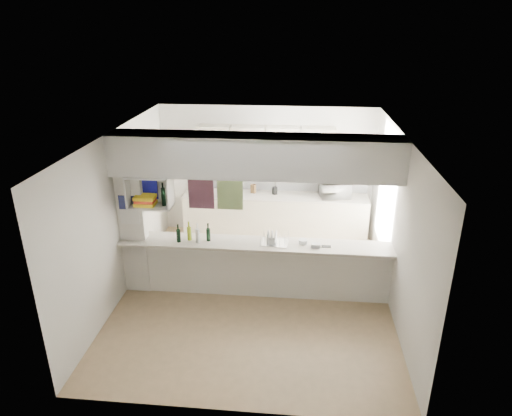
# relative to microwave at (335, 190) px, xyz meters

# --- Properties ---
(floor) EXTENTS (4.80, 4.80, 0.00)m
(floor) POSITION_rel_microwave_xyz_m (-1.35, -2.10, -1.07)
(floor) COLOR #967C57
(floor) RESTS_ON ground
(ceiling) EXTENTS (4.80, 4.80, 0.00)m
(ceiling) POSITION_rel_microwave_xyz_m (-1.35, -2.10, 1.53)
(ceiling) COLOR white
(ceiling) RESTS_ON wall_back
(wall_back) EXTENTS (4.20, 0.00, 4.20)m
(wall_back) POSITION_rel_microwave_xyz_m (-1.35, 0.30, 0.23)
(wall_back) COLOR silver
(wall_back) RESTS_ON floor
(wall_left) EXTENTS (0.00, 4.80, 4.80)m
(wall_left) POSITION_rel_microwave_xyz_m (-3.45, -2.10, 0.23)
(wall_left) COLOR silver
(wall_left) RESTS_ON floor
(wall_right) EXTENTS (0.00, 4.80, 4.80)m
(wall_right) POSITION_rel_microwave_xyz_m (0.75, -2.10, 0.23)
(wall_right) COLOR silver
(wall_right) RESTS_ON floor
(servery_partition) EXTENTS (4.20, 0.50, 2.60)m
(servery_partition) POSITION_rel_microwave_xyz_m (-1.52, -2.10, 0.59)
(servery_partition) COLOR silver
(servery_partition) RESTS_ON floor
(cubby_shelf) EXTENTS (0.65, 0.35, 0.50)m
(cubby_shelf) POSITION_rel_microwave_xyz_m (-2.92, -2.16, 0.64)
(cubby_shelf) COLOR white
(cubby_shelf) RESTS_ON bulkhead
(kitchen_run) EXTENTS (3.60, 0.63, 2.24)m
(kitchen_run) POSITION_rel_microwave_xyz_m (-1.19, 0.04, -0.25)
(kitchen_run) COLOR beige
(kitchen_run) RESTS_ON floor
(microwave) EXTENTS (0.62, 0.47, 0.31)m
(microwave) POSITION_rel_microwave_xyz_m (0.00, 0.00, 0.00)
(microwave) COLOR white
(microwave) RESTS_ON bench_top
(bowl) EXTENTS (0.25, 0.25, 0.06)m
(bowl) POSITION_rel_microwave_xyz_m (0.01, -0.03, 0.19)
(bowl) COLOR #0C0D85
(bowl) RESTS_ON microwave
(dish_rack) EXTENTS (0.44, 0.34, 0.22)m
(dish_rack) POSITION_rel_microwave_xyz_m (-1.05, -2.08, -0.07)
(dish_rack) COLOR silver
(dish_rack) RESTS_ON breakfast_bar
(cup) EXTENTS (0.13, 0.13, 0.09)m
(cup) POSITION_rel_microwave_xyz_m (-1.08, -2.14, -0.09)
(cup) COLOR white
(cup) RESTS_ON dish_rack
(wine_bottles) EXTENTS (0.51, 0.14, 0.32)m
(wine_bottles) POSITION_rel_microwave_xyz_m (-2.29, -2.14, -0.04)
(wine_bottles) COLOR black
(wine_bottles) RESTS_ON breakfast_bar
(plastic_tubs) EXTENTS (0.49, 0.22, 0.07)m
(plastic_tubs) POSITION_rel_microwave_xyz_m (-0.52, -2.10, -0.12)
(plastic_tubs) COLOR silver
(plastic_tubs) RESTS_ON breakfast_bar
(utensil_jar) EXTENTS (0.10, 0.10, 0.14)m
(utensil_jar) POSITION_rel_microwave_xyz_m (-1.17, 0.05, -0.08)
(utensil_jar) COLOR black
(utensil_jar) RESTS_ON bench_top
(knife_block) EXTENTS (0.11, 0.10, 0.18)m
(knife_block) POSITION_rel_microwave_xyz_m (-1.60, 0.08, -0.06)
(knife_block) COLOR #4F361B
(knife_block) RESTS_ON bench_top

